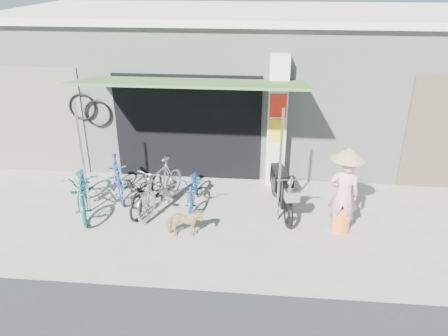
# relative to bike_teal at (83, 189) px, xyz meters

# --- Properties ---
(ground) EXTENTS (80.00, 80.00, 0.00)m
(ground) POSITION_rel_bike_teal_xyz_m (3.10, -0.77, -0.51)
(ground) COLOR gray
(ground) RESTS_ON ground
(bicycle_shop) EXTENTS (12.30, 5.30, 3.66)m
(bicycle_shop) POSITION_rel_bike_teal_xyz_m (3.10, 4.32, 1.33)
(bicycle_shop) COLOR gray
(bicycle_shop) RESTS_ON ground
(shop_pillar) EXTENTS (0.42, 0.44, 3.00)m
(shop_pillar) POSITION_rel_bike_teal_xyz_m (3.95, 1.67, 0.99)
(shop_pillar) COLOR silver
(shop_pillar) RESTS_ON ground
(awning) EXTENTS (4.60, 1.88, 2.72)m
(awning) POSITION_rel_bike_teal_xyz_m (2.20, 0.85, 2.01)
(awning) COLOR #355B29
(awning) RESTS_ON ground
(neighbour_left) EXTENTS (2.60, 0.06, 2.60)m
(neighbour_left) POSITION_rel_bike_teal_xyz_m (-1.90, 1.82, 0.79)
(neighbour_left) COLOR #6B665B
(neighbour_left) RESTS_ON ground
(bike_teal) EXTENTS (1.36, 2.03, 1.01)m
(bike_teal) POSITION_rel_bike_teal_xyz_m (0.00, 0.00, 0.00)
(bike_teal) COLOR #155B62
(bike_teal) RESTS_ON ground
(bike_blue) EXTENTS (1.00, 1.54, 0.90)m
(bike_blue) POSITION_rel_bike_teal_xyz_m (0.50, 0.69, -0.06)
(bike_blue) COLOR navy
(bike_blue) RESTS_ON ground
(bike_black) EXTENTS (0.80, 1.68, 0.85)m
(bike_black) POSITION_rel_bike_teal_xyz_m (1.28, 0.23, -0.08)
(bike_black) COLOR black
(bike_black) RESTS_ON ground
(bike_silver) EXTENTS (1.02, 1.88, 1.09)m
(bike_silver) POSITION_rel_bike_teal_xyz_m (1.58, 0.20, 0.04)
(bike_silver) COLOR #B0AFB4
(bike_silver) RESTS_ON ground
(bike_navy) EXTENTS (0.63, 1.55, 0.80)m
(bike_navy) POSITION_rel_bike_teal_xyz_m (2.23, 0.45, -0.10)
(bike_navy) COLOR #1E4A8A
(bike_navy) RESTS_ON ground
(street_dog) EXTENTS (0.73, 0.41, 0.58)m
(street_dog) POSITION_rel_bike_teal_xyz_m (2.25, -0.76, -0.21)
(street_dog) COLOR #9E7853
(street_dog) RESTS_ON ground
(moped) EXTENTS (0.63, 1.82, 1.04)m
(moped) POSITION_rel_bike_teal_xyz_m (4.08, 0.43, -0.03)
(moped) COLOR black
(moped) RESTS_ON ground
(nun) EXTENTS (0.64, 0.64, 1.72)m
(nun) POSITION_rel_bike_teal_xyz_m (5.21, -0.26, 0.35)
(nun) COLOR pink
(nun) RESTS_ON ground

